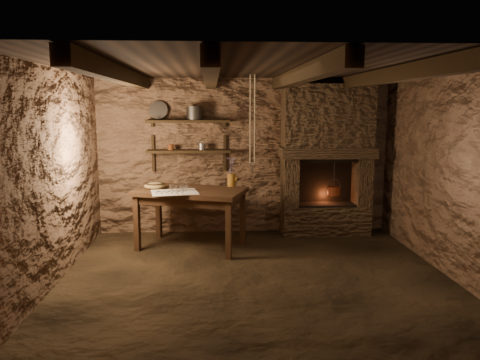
{
  "coord_description": "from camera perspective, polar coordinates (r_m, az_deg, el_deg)",
  "views": [
    {
      "loc": [
        -0.49,
        -5.25,
        1.97
      ],
      "look_at": [
        -0.13,
        0.9,
        1.0
      ],
      "focal_mm": 35.0,
      "sensor_mm": 36.0,
      "label": 1
    }
  ],
  "objects": [
    {
      "name": "work_table",
      "position": [
        6.59,
        -6.0,
        -4.44
      ],
      "size": [
        1.65,
        1.26,
        0.83
      ],
      "rotation": [
        0.0,
        0.0,
        -0.33
      ],
      "color": "black",
      "rests_on": "floor"
    },
    {
      "name": "drinking_glasses",
      "position": [
        6.39,
        -7.73,
        -0.93
      ],
      "size": [
        0.19,
        0.06,
        0.08
      ],
      "primitive_type": null,
      "color": "white",
      "rests_on": "linen_cloth"
    },
    {
      "name": "hanging_ropes",
      "position": [
        6.32,
        1.53,
        7.43
      ],
      "size": [
        0.08,
        0.08,
        1.2
      ],
      "primitive_type": null,
      "color": "beige",
      "rests_on": "ceiling"
    },
    {
      "name": "back_wall",
      "position": [
        7.31,
        0.48,
        2.92
      ],
      "size": [
        4.5,
        0.04,
        2.4
      ],
      "primitive_type": "cube",
      "color": "#4B3223",
      "rests_on": "floor"
    },
    {
      "name": "shelf_lower",
      "position": [
        7.13,
        -6.28,
        3.52
      ],
      "size": [
        1.25,
        0.3,
        0.04
      ],
      "primitive_type": "cube",
      "color": "black",
      "rests_on": "back_wall"
    },
    {
      "name": "hearth",
      "position": [
        7.27,
        10.5,
        2.94
      ],
      "size": [
        1.43,
        0.51,
        2.3
      ],
      "color": "#3D2D1E",
      "rests_on": "floor"
    },
    {
      "name": "stoneware_jug",
      "position": [
        6.7,
        -1.01,
        0.75
      ],
      "size": [
        0.16,
        0.16,
        0.42
      ],
      "rotation": [
        0.0,
        0.0,
        -0.4
      ],
      "color": "#95601C",
      "rests_on": "work_table"
    },
    {
      "name": "iron_stockpot",
      "position": [
        7.09,
        -5.56,
        8.05
      ],
      "size": [
        0.32,
        0.32,
        0.18
      ],
      "primitive_type": "cylinder",
      "rotation": [
        0.0,
        0.0,
        -0.39
      ],
      "color": "#2F2D2A",
      "rests_on": "shelf_upper"
    },
    {
      "name": "pewter_cutlery_row",
      "position": [
        6.27,
        -7.99,
        -1.44
      ],
      "size": [
        0.53,
        0.28,
        0.01
      ],
      "primitive_type": null,
      "rotation": [
        0.0,
        0.0,
        0.19
      ],
      "color": "gray",
      "rests_on": "linen_cloth"
    },
    {
      "name": "beam_mid_left",
      "position": [
        5.26,
        -3.57,
        12.67
      ],
      "size": [
        0.14,
        3.95,
        0.16
      ],
      "primitive_type": "cube",
      "color": "black",
      "rests_on": "ceiling"
    },
    {
      "name": "beam_far_right",
      "position": [
        5.62,
        17.75,
        12.03
      ],
      "size": [
        0.14,
        3.95,
        0.16
      ],
      "primitive_type": "cube",
      "color": "black",
      "rests_on": "ceiling"
    },
    {
      "name": "beam_far_left",
      "position": [
        5.36,
        -14.59,
        12.34
      ],
      "size": [
        0.14,
        3.95,
        0.16
      ],
      "primitive_type": "cube",
      "color": "black",
      "rests_on": "ceiling"
    },
    {
      "name": "left_wall",
      "position": [
        5.59,
        -21.71,
        0.42
      ],
      "size": [
        0.04,
        4.0,
        2.4
      ],
      "primitive_type": "cube",
      "color": "#4B3223",
      "rests_on": "floor"
    },
    {
      "name": "shelf_upper",
      "position": [
        7.1,
        -6.34,
        7.14
      ],
      "size": [
        1.25,
        0.3,
        0.04
      ],
      "primitive_type": "cube",
      "color": "black",
      "rests_on": "back_wall"
    },
    {
      "name": "small_kettle",
      "position": [
        7.12,
        -4.65,
        4.09
      ],
      "size": [
        0.17,
        0.15,
        0.15
      ],
      "primitive_type": null,
      "rotation": [
        0.0,
        0.0,
        0.43
      ],
      "color": "gray",
      "rests_on": "shelf_lower"
    },
    {
      "name": "ceiling",
      "position": [
        5.29,
        2.0,
        13.64
      ],
      "size": [
        4.5,
        4.0,
        0.04
      ],
      "primitive_type": "cube",
      "color": "black",
      "rests_on": "back_wall"
    },
    {
      "name": "front_wall",
      "position": [
        3.37,
        5.08,
        -4.22
      ],
      "size": [
        4.5,
        0.04,
        2.4
      ],
      "primitive_type": "cube",
      "color": "#4B3223",
      "rests_on": "floor"
    },
    {
      "name": "right_wall",
      "position": [
        5.97,
        23.97,
        0.79
      ],
      "size": [
        0.04,
        4.0,
        2.4
      ],
      "primitive_type": "cube",
      "color": "#4B3223",
      "rests_on": "floor"
    },
    {
      "name": "rusty_tin",
      "position": [
        7.14,
        -8.45,
        3.99
      ],
      "size": [
        0.09,
        0.09,
        0.09
      ],
      "primitive_type": "cylinder",
      "rotation": [
        0.0,
        0.0,
        -0.01
      ],
      "color": "#562811",
      "rests_on": "shelf_lower"
    },
    {
      "name": "linen_cloth",
      "position": [
        6.29,
        -7.98,
        -1.49
      ],
      "size": [
        0.68,
        0.59,
        0.01
      ],
      "primitive_type": "cube",
      "rotation": [
        0.0,
        0.0,
        0.19
      ],
      "color": "white",
      "rests_on": "work_table"
    },
    {
      "name": "wooden_bowl",
      "position": [
        6.65,
        -10.33,
        -0.72
      ],
      "size": [
        0.31,
        0.31,
        0.1
      ],
      "primitive_type": "ellipsoid",
      "rotation": [
        0.0,
        0.0,
        0.03
      ],
      "color": "olive",
      "rests_on": "work_table"
    },
    {
      "name": "tin_pan",
      "position": [
        7.23,
        -9.93,
        8.38
      ],
      "size": [
        0.29,
        0.14,
        0.28
      ],
      "primitive_type": "cylinder",
      "rotation": [
        1.26,
        0.0,
        -0.06
      ],
      "color": "gray",
      "rests_on": "shelf_upper"
    },
    {
      "name": "floor",
      "position": [
        5.63,
        1.86,
        -11.52
      ],
      "size": [
        4.5,
        4.5,
        0.0
      ],
      "primitive_type": "plane",
      "color": "black",
      "rests_on": "ground"
    },
    {
      "name": "red_pot",
      "position": [
        7.32,
        11.35,
        -1.23
      ],
      "size": [
        0.21,
        0.2,
        0.54
      ],
      "rotation": [
        0.0,
        0.0,
        0.07
      ],
      "color": "maroon",
      "rests_on": "hearth"
    },
    {
      "name": "beam_mid_right",
      "position": [
        5.35,
        7.46,
        12.55
      ],
      "size": [
        0.14,
        3.95,
        0.16
      ],
      "primitive_type": "cube",
      "color": "black",
      "rests_on": "ceiling"
    }
  ]
}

